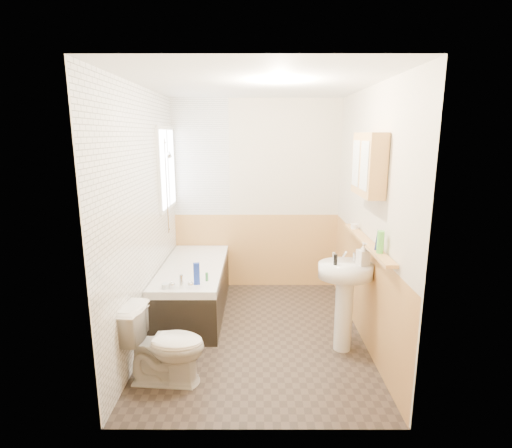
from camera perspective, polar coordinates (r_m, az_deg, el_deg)
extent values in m
plane|color=#2F2721|center=(4.36, 0.00, -15.38)|extent=(2.80, 2.80, 0.00)
plane|color=white|center=(3.87, 0.00, 19.38)|extent=(2.80, 2.80, 0.00)
cube|color=beige|center=(5.31, 0.01, 4.03)|extent=(2.20, 0.02, 2.50)
cube|color=beige|center=(2.56, -0.04, -5.48)|extent=(2.20, 0.02, 2.50)
cube|color=beige|center=(4.08, -15.79, 0.91)|extent=(0.02, 2.80, 2.50)
cube|color=beige|center=(4.08, 15.79, 0.91)|extent=(0.02, 2.80, 2.50)
cube|color=tan|center=(4.28, 14.90, -8.96)|extent=(0.01, 2.80, 1.00)
cube|color=tan|center=(2.90, -0.03, -19.55)|extent=(2.20, 0.01, 1.00)
cube|color=tan|center=(5.46, 0.01, -3.81)|extent=(2.20, 0.01, 1.00)
cube|color=white|center=(4.07, -15.49, 0.91)|extent=(0.01, 2.80, 2.50)
cube|color=white|center=(5.29, -7.97, 9.32)|extent=(0.75, 0.01, 1.50)
cube|color=white|center=(4.93, -12.59, 7.74)|extent=(0.03, 0.79, 0.99)
cube|color=white|center=(4.93, -12.45, 7.74)|extent=(0.01, 0.70, 0.90)
cube|color=white|center=(4.92, -12.44, 7.74)|extent=(0.01, 0.04, 0.90)
cube|color=black|center=(4.80, -8.86, -9.50)|extent=(0.70, 1.64, 0.50)
cube|color=white|center=(4.70, -8.98, -6.24)|extent=(0.70, 1.64, 0.08)
cube|color=white|center=(4.71, -8.97, -6.36)|extent=(0.56, 1.50, 0.04)
cylinder|color=silver|center=(4.00, -10.63, -8.09)|extent=(0.04, 0.04, 0.14)
sphere|color=silver|center=(4.03, -11.89, -8.45)|extent=(0.06, 0.06, 0.06)
sphere|color=silver|center=(3.99, -9.33, -8.52)|extent=(0.06, 0.06, 0.06)
cylinder|color=silver|center=(4.79, -12.71, 5.20)|extent=(0.02, 0.02, 1.11)
cylinder|color=silver|center=(4.88, -12.42, -0.71)|extent=(0.04, 0.04, 0.02)
cylinder|color=silver|center=(4.75, -13.01, 11.27)|extent=(0.04, 0.04, 0.02)
cylinder|color=silver|center=(4.75, -12.33, 9.63)|extent=(0.06, 0.07, 0.08)
imported|color=white|center=(3.56, -12.89, -16.49)|extent=(0.71, 0.44, 0.67)
cylinder|color=white|center=(4.01, 12.37, -12.61)|extent=(0.17, 0.17, 0.71)
ellipsoid|color=white|center=(3.85, 12.69, -6.51)|extent=(0.51, 0.41, 0.14)
cylinder|color=silver|center=(3.88, 11.04, -4.56)|extent=(0.03, 0.03, 0.08)
cylinder|color=silver|center=(3.93, 13.86, -4.51)|extent=(0.03, 0.03, 0.08)
cylinder|color=silver|center=(3.88, 12.54, -4.21)|extent=(0.02, 0.11, 0.09)
cube|color=tan|center=(3.89, 15.54, -2.51)|extent=(0.10, 1.45, 0.03)
cube|color=tan|center=(3.77, 15.80, 8.18)|extent=(0.15, 0.62, 0.56)
cube|color=silver|center=(3.60, 15.24, 8.03)|extent=(0.01, 0.24, 0.42)
cube|color=silver|center=(3.89, 14.09, 8.41)|extent=(0.01, 0.24, 0.42)
cylinder|color=#59C647|center=(3.49, 17.35, -2.46)|extent=(0.08, 0.08, 0.19)
cone|color=navy|center=(3.57, 16.92, -2.09)|extent=(0.04, 0.04, 0.19)
cylinder|color=silver|center=(4.33, 13.89, -0.33)|extent=(0.08, 0.08, 0.05)
imported|color=silver|center=(3.81, 15.02, -4.97)|extent=(0.16, 0.23, 0.10)
cylinder|color=black|center=(3.75, 11.28, -5.02)|extent=(0.04, 0.04, 0.10)
cube|color=#19339E|center=(4.06, -8.49, -7.04)|extent=(0.07, 0.05, 0.22)
cylinder|color=silver|center=(4.05, -12.79, -8.63)|extent=(0.10, 0.10, 0.05)
cylinder|color=#388447|center=(4.16, -7.04, -7.50)|extent=(0.04, 0.04, 0.09)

